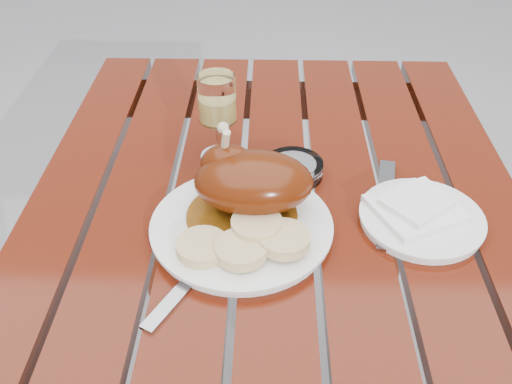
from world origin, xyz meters
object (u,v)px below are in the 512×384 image
table (272,376)px  ashtray (293,169)px  dinner_plate (242,227)px  side_plate (421,219)px  wine_glass (218,118)px

table → ashtray: bearing=78.3°
table → dinner_plate: 0.39m
table → side_plate: side_plate is taller
dinner_plate → wine_glass: (-0.05, 0.20, 0.07)m
dinner_plate → side_plate: (0.27, 0.03, -0.00)m
side_plate → ashtray: size_ratio=1.88×
dinner_plate → wine_glass: 0.22m
wine_glass → side_plate: wine_glass is taller
dinner_plate → table: bearing=8.4°
wine_glass → ashtray: bearing=-21.5°
table → dinner_plate: bearing=-171.6°
dinner_plate → ashtray: 0.17m
table → ashtray: size_ratio=11.87×
table → wine_glass: 0.50m
dinner_plate → side_plate: dinner_plate is taller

